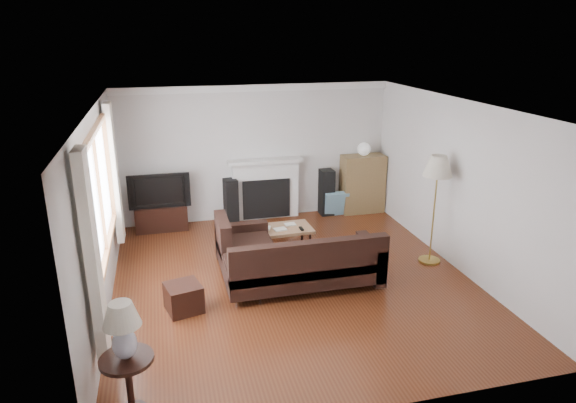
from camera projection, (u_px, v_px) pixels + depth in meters
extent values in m
cube|color=#572613|center=(293.00, 280.00, 7.39)|extent=(5.10, 5.60, 0.04)
cube|color=white|center=(294.00, 106.00, 6.59)|extent=(5.10, 5.60, 0.04)
cube|color=silver|center=(256.00, 153.00, 9.52)|extent=(5.00, 0.04, 2.50)
cube|color=silver|center=(373.00, 294.00, 4.46)|extent=(5.00, 0.04, 2.50)
cube|color=silver|center=(100.00, 213.00, 6.41)|extent=(0.04, 5.50, 2.50)
cube|color=silver|center=(457.00, 185.00, 7.57)|extent=(0.04, 5.50, 2.50)
cube|color=brown|center=(100.00, 195.00, 6.14)|extent=(0.12, 2.74, 1.54)
cube|color=white|center=(93.00, 258.00, 4.81)|extent=(0.10, 0.35, 2.10)
cube|color=white|center=(114.00, 174.00, 7.60)|extent=(0.10, 0.35, 2.10)
cube|color=white|center=(265.00, 189.00, 9.66)|extent=(1.40, 0.26, 1.15)
cube|color=black|center=(162.00, 217.00, 9.20)|extent=(0.91, 0.41, 0.45)
imported|color=black|center=(159.00, 189.00, 9.03)|extent=(1.06, 0.14, 0.61)
cube|color=black|center=(231.00, 201.00, 9.48)|extent=(0.26, 0.30, 0.83)
cube|color=black|center=(326.00, 192.00, 9.90)|extent=(0.25, 0.30, 0.89)
cube|color=olive|center=(362.00, 184.00, 10.00)|extent=(0.82, 0.39, 1.13)
sphere|color=white|center=(364.00, 149.00, 9.78)|extent=(0.25, 0.25, 0.25)
cube|color=black|center=(303.00, 262.00, 7.09)|extent=(2.35, 1.72, 0.76)
cube|color=#8D6443|center=(279.00, 240.00, 8.28)|extent=(1.07, 0.60, 0.41)
cube|color=black|center=(184.00, 298.00, 6.55)|extent=(0.51, 0.51, 0.36)
cube|color=#A78A3A|center=(434.00, 210.00, 7.72)|extent=(0.45, 0.45, 1.69)
cube|color=black|center=(130.00, 386.00, 4.74)|extent=(0.49, 0.49, 0.61)
cube|color=silver|center=(123.00, 331.00, 4.55)|extent=(0.34, 0.34, 0.55)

